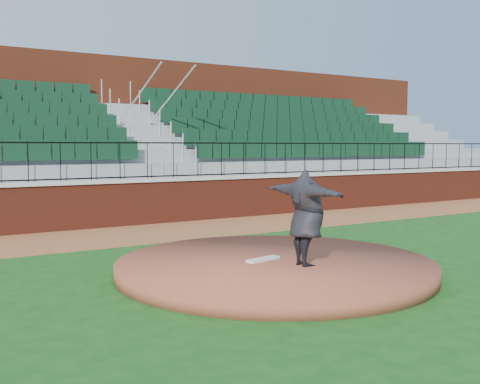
% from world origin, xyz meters
% --- Properties ---
extents(ground, '(90.00, 90.00, 0.00)m').
position_xyz_m(ground, '(0.00, 0.00, 0.00)').
color(ground, '#154714').
rests_on(ground, ground).
extents(warning_track, '(34.00, 3.20, 0.01)m').
position_xyz_m(warning_track, '(0.00, 5.40, 0.01)').
color(warning_track, brown).
rests_on(warning_track, ground).
extents(field_wall, '(34.00, 0.35, 1.20)m').
position_xyz_m(field_wall, '(0.00, 7.00, 0.60)').
color(field_wall, maroon).
rests_on(field_wall, ground).
extents(wall_cap, '(34.00, 0.45, 0.10)m').
position_xyz_m(wall_cap, '(0.00, 7.00, 1.25)').
color(wall_cap, '#B7B7B7').
rests_on(wall_cap, field_wall).
extents(wall_railing, '(34.00, 0.05, 1.00)m').
position_xyz_m(wall_railing, '(0.00, 7.00, 1.80)').
color(wall_railing, black).
rests_on(wall_railing, wall_cap).
extents(seating_stands, '(34.00, 5.10, 4.60)m').
position_xyz_m(seating_stands, '(0.00, 9.72, 2.30)').
color(seating_stands, gray).
rests_on(seating_stands, ground).
extents(concourse_wall, '(34.00, 0.50, 5.50)m').
position_xyz_m(concourse_wall, '(0.00, 12.52, 2.75)').
color(concourse_wall, maroon).
rests_on(concourse_wall, ground).
extents(pitchers_mound, '(5.47, 5.47, 0.25)m').
position_xyz_m(pitchers_mound, '(-0.34, -0.15, 0.12)').
color(pitchers_mound, brown).
rests_on(pitchers_mound, ground).
extents(pitching_rubber, '(0.69, 0.30, 0.04)m').
position_xyz_m(pitching_rubber, '(-0.55, -0.10, 0.27)').
color(pitching_rubber, silver).
rests_on(pitching_rubber, pitchers_mound).
extents(pitcher, '(0.59, 1.96, 1.58)m').
position_xyz_m(pitcher, '(-0.20, -0.83, 1.04)').
color(pitcher, black).
rests_on(pitcher, pitchers_mound).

